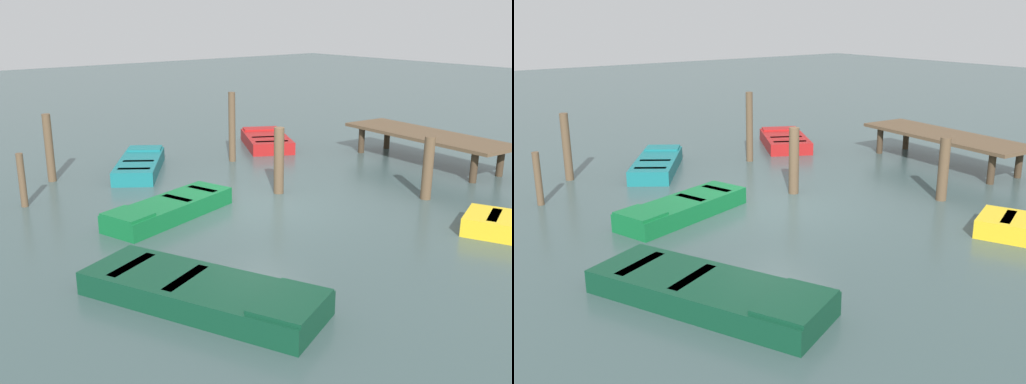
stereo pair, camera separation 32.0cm
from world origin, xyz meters
TOP-DOWN VIEW (x-y plane):
  - ground_plane at (0.00, 0.00)m, footprint 80.00×80.00m
  - dock_segment at (-0.04, 6.73)m, footprint 5.60×2.12m
  - rowboat_dark_green at (3.46, -3.82)m, footprint 4.24×2.87m
  - rowboat_teal at (-4.62, -0.69)m, footprint 3.27×2.78m
  - rowboat_red at (-4.96, 4.40)m, footprint 3.13×2.58m
  - rowboat_green at (-0.56, -2.09)m, footprint 1.95×3.46m
  - mooring_piling_mid_left at (-3.44, -4.42)m, footprint 0.17×0.17m
  - mooring_piling_far_left at (-0.48, 1.13)m, footprint 0.26×0.26m
  - mooring_piling_near_right at (-4.01, 2.23)m, footprint 0.21×0.21m
  - mooring_piling_far_right at (2.21, 3.69)m, footprint 0.26×0.26m
  - mooring_piling_mid_right at (-5.25, -3.08)m, footprint 0.23×0.23m

SIDE VIEW (x-z plane):
  - ground_plane at x=0.00m, z-range 0.00..0.00m
  - rowboat_dark_green at x=3.46m, z-range -0.01..0.45m
  - rowboat_green at x=-0.56m, z-range -0.01..0.45m
  - rowboat_teal at x=-4.62m, z-range -0.01..0.45m
  - rowboat_red at x=-4.96m, z-range -0.01..0.45m
  - mooring_piling_mid_left at x=-3.44m, z-range 0.00..1.32m
  - mooring_piling_far_right at x=2.21m, z-range 0.00..1.59m
  - dock_segment at x=-0.04m, z-range 0.37..1.32m
  - mooring_piling_far_left at x=-0.48m, z-range 0.00..1.72m
  - mooring_piling_mid_right at x=-5.25m, z-range 0.00..1.88m
  - mooring_piling_near_right at x=-4.01m, z-range 0.00..2.17m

